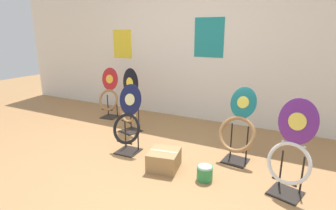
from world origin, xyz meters
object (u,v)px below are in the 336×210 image
object	(u,v)px
toilet_seat_display_jazz_black	(129,103)
paint_can	(205,173)
toilet_seat_display_teal_sax	(238,129)
storage_box	(164,160)
toilet_seat_display_crimson_swirl	(109,95)
toilet_seat_display_navy_moon	(128,123)
toilet_seat_display_purple_note	(292,149)

from	to	relation	value
toilet_seat_display_jazz_black	paint_can	bearing A→B (deg)	-28.10
toilet_seat_display_teal_sax	toilet_seat_display_jazz_black	xyz separation A→B (m)	(-1.70, 0.23, 0.06)
paint_can	storage_box	world-z (taller)	storage_box
toilet_seat_display_crimson_swirl	toilet_seat_display_jazz_black	distance (m)	0.87
toilet_seat_display_crimson_swirl	storage_box	distance (m)	2.16
toilet_seat_display_crimson_swirl	toilet_seat_display_jazz_black	world-z (taller)	toilet_seat_display_jazz_black
toilet_seat_display_navy_moon	toilet_seat_display_teal_sax	bearing A→B (deg)	16.08
storage_box	toilet_seat_display_crimson_swirl	bearing A→B (deg)	145.46
toilet_seat_display_purple_note	toilet_seat_display_navy_moon	bearing A→B (deg)	178.09
toilet_seat_display_navy_moon	toilet_seat_display_crimson_swirl	world-z (taller)	toilet_seat_display_crimson_swirl
toilet_seat_display_purple_note	toilet_seat_display_teal_sax	xyz separation A→B (m)	(-0.59, 0.44, -0.05)
toilet_seat_display_purple_note	paint_can	bearing A→B (deg)	-169.79
toilet_seat_display_navy_moon	paint_can	bearing A→B (deg)	-10.40
toilet_seat_display_jazz_black	paint_can	world-z (taller)	toilet_seat_display_jazz_black
toilet_seat_display_teal_sax	toilet_seat_display_purple_note	bearing A→B (deg)	-36.66
toilet_seat_display_purple_note	paint_can	xyz separation A→B (m)	(-0.78, -0.14, -0.37)
paint_can	toilet_seat_display_purple_note	bearing A→B (deg)	10.21
toilet_seat_display_purple_note	toilet_seat_display_teal_sax	world-z (taller)	toilet_seat_display_purple_note
toilet_seat_display_purple_note	toilet_seat_display_teal_sax	distance (m)	0.74
toilet_seat_display_jazz_black	storage_box	size ratio (longest dim) A/B	2.51
toilet_seat_display_navy_moon	toilet_seat_display_teal_sax	size ratio (longest dim) A/B	0.99
toilet_seat_display_purple_note	toilet_seat_display_crimson_swirl	world-z (taller)	toilet_seat_display_purple_note
toilet_seat_display_navy_moon	toilet_seat_display_jazz_black	size ratio (longest dim) A/B	0.88
toilet_seat_display_purple_note	toilet_seat_display_jazz_black	distance (m)	2.38
toilet_seat_display_purple_note	paint_can	size ratio (longest dim) A/B	5.46
storage_box	toilet_seat_display_jazz_black	bearing A→B (deg)	142.32
toilet_seat_display_teal_sax	storage_box	distance (m)	0.93
paint_can	toilet_seat_display_jazz_black	bearing A→B (deg)	151.90
toilet_seat_display_navy_moon	toilet_seat_display_purple_note	bearing A→B (deg)	-1.91
toilet_seat_display_teal_sax	toilet_seat_display_jazz_black	size ratio (longest dim) A/B	0.89
paint_can	storage_box	distance (m)	0.49
toilet_seat_display_teal_sax	paint_can	bearing A→B (deg)	-108.31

